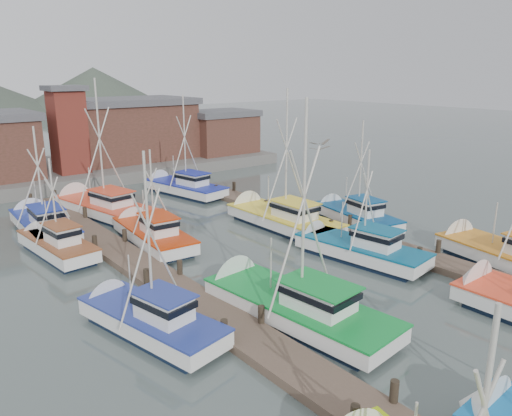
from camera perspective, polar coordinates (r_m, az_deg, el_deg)
ground at (r=27.79m, az=7.63°, el=-8.34°), size 260.00×260.00×0.00m
dock_left at (r=26.68m, az=-9.47°, el=-8.96°), size 2.30×46.00×1.50m
dock_right at (r=35.13m, az=10.78°, el=-2.96°), size 2.30×46.00×1.50m
quay at (r=58.40m, az=-19.63°, el=4.15°), size 44.00×16.00×1.20m
shed_center at (r=60.01m, az=-14.55°, el=8.79°), size 14.84×9.54×6.90m
shed_right at (r=62.92m, az=-4.10°, el=8.74°), size 8.48×6.36×5.20m
lookout_tower at (r=53.30m, az=-20.67°, el=8.45°), size 3.60×3.60×8.50m
boat_4 at (r=23.62m, az=3.68°, el=-10.86°), size 4.42×10.45×11.05m
boat_5 at (r=31.10m, az=11.11°, el=-4.52°), size 3.79×8.95×7.51m
boat_6 at (r=22.88m, az=-12.61°, el=-12.17°), size 3.97×8.34×8.72m
boat_7 at (r=32.83m, az=26.79°, el=-4.86°), size 4.64×10.16×9.89m
boat_8 at (r=34.02m, az=-11.97°, el=-2.82°), size 3.39×8.89×7.08m
boat_9 at (r=36.75m, az=2.54°, el=-1.10°), size 4.39×10.16×10.94m
boat_10 at (r=33.66m, az=-22.02°, el=-3.84°), size 2.99×7.81×6.70m
boat_11 at (r=38.06m, az=10.98°, el=-0.80°), size 3.98×8.46×8.40m
boat_12 at (r=41.79m, az=-17.46°, el=0.24°), size 5.03×10.75×11.59m
boat_13 at (r=46.98m, az=-8.54°, el=2.41°), size 4.37×9.53×9.88m
boat_14 at (r=38.40m, az=-23.25°, el=-1.65°), size 3.52×9.31×8.39m
gull_near at (r=23.87m, az=7.28°, el=7.36°), size 1.54×0.66×0.24m
gull_far at (r=31.25m, az=7.31°, el=6.72°), size 1.55×0.65×0.24m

